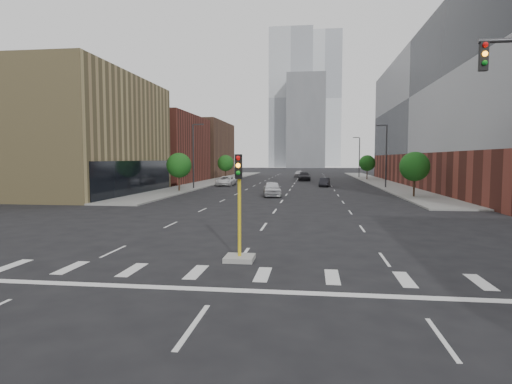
% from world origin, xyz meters
% --- Properties ---
extents(ground, '(400.00, 400.00, 0.00)m').
position_xyz_m(ground, '(0.00, 0.00, 0.00)').
color(ground, black).
rests_on(ground, ground).
extents(sidewalk_left_far, '(5.00, 92.00, 0.15)m').
position_xyz_m(sidewalk_left_far, '(-15.00, 74.00, 0.07)').
color(sidewalk_left_far, gray).
rests_on(sidewalk_left_far, ground).
extents(sidewalk_right_far, '(5.00, 92.00, 0.15)m').
position_xyz_m(sidewalk_right_far, '(15.00, 74.00, 0.07)').
color(sidewalk_right_far, gray).
rests_on(sidewalk_right_far, ground).
extents(building_left_mid, '(20.00, 24.00, 14.00)m').
position_xyz_m(building_left_mid, '(-27.50, 40.00, 7.00)').
color(building_left_mid, tan).
rests_on(building_left_mid, ground).
extents(building_left_far_a, '(20.00, 22.00, 12.00)m').
position_xyz_m(building_left_far_a, '(-27.50, 66.00, 6.00)').
color(building_left_far_a, brown).
rests_on(building_left_far_a, ground).
extents(building_left_far_b, '(20.00, 24.00, 13.00)m').
position_xyz_m(building_left_far_b, '(-27.50, 92.00, 6.50)').
color(building_left_far_b, brown).
rests_on(building_left_far_b, ground).
extents(building_right_main, '(24.00, 70.00, 22.00)m').
position_xyz_m(building_right_main, '(29.50, 60.00, 11.00)').
color(building_right_main, brown).
rests_on(building_right_main, ground).
extents(tower_left, '(22.00, 22.00, 70.00)m').
position_xyz_m(tower_left, '(-8.00, 220.00, 35.00)').
color(tower_left, '#B2B7BC').
rests_on(tower_left, ground).
extents(tower_right, '(20.00, 20.00, 80.00)m').
position_xyz_m(tower_right, '(10.00, 260.00, 40.00)').
color(tower_right, '#B2B7BC').
rests_on(tower_right, ground).
extents(tower_mid, '(18.00, 18.00, 44.00)m').
position_xyz_m(tower_mid, '(0.00, 200.00, 22.00)').
color(tower_mid, slate).
rests_on(tower_mid, ground).
extents(median_traffic_signal, '(1.20, 1.20, 4.40)m').
position_xyz_m(median_traffic_signal, '(0.00, 8.97, 0.97)').
color(median_traffic_signal, '#999993').
rests_on(median_traffic_signal, ground).
extents(streetlight_right_a, '(1.60, 0.22, 9.07)m').
position_xyz_m(streetlight_right_a, '(13.41, 55.00, 5.01)').
color(streetlight_right_a, '#2D2D30').
rests_on(streetlight_right_a, ground).
extents(streetlight_right_b, '(1.60, 0.22, 9.07)m').
position_xyz_m(streetlight_right_b, '(13.41, 90.00, 5.01)').
color(streetlight_right_b, '#2D2D30').
rests_on(streetlight_right_b, ground).
extents(streetlight_left, '(1.60, 0.22, 9.07)m').
position_xyz_m(streetlight_left, '(-13.41, 50.00, 5.01)').
color(streetlight_left, '#2D2D30').
rests_on(streetlight_left, ground).
extents(tree_left_near, '(3.20, 3.20, 4.85)m').
position_xyz_m(tree_left_near, '(-14.00, 45.00, 3.39)').
color(tree_left_near, '#382619').
rests_on(tree_left_near, ground).
extents(tree_left_far, '(3.20, 3.20, 4.85)m').
position_xyz_m(tree_left_far, '(-14.00, 75.00, 3.39)').
color(tree_left_far, '#382619').
rests_on(tree_left_far, ground).
extents(tree_right_near, '(3.20, 3.20, 4.85)m').
position_xyz_m(tree_right_near, '(14.00, 40.00, 3.39)').
color(tree_right_near, '#382619').
rests_on(tree_right_near, ground).
extents(tree_right_far, '(3.20, 3.20, 4.85)m').
position_xyz_m(tree_right_far, '(14.00, 80.00, 3.39)').
color(tree_right_far, '#382619').
rests_on(tree_right_far, ground).
extents(car_near_left, '(2.66, 5.24, 1.71)m').
position_xyz_m(car_near_left, '(-1.50, 39.74, 0.85)').
color(car_near_left, silver).
rests_on(car_near_left, ground).
extents(car_mid_right, '(1.88, 4.24, 1.35)m').
position_xyz_m(car_mid_right, '(4.91, 57.64, 0.68)').
color(car_mid_right, black).
rests_on(car_mid_right, ground).
extents(car_far_left, '(2.60, 5.47, 1.51)m').
position_xyz_m(car_far_left, '(-10.50, 58.07, 0.75)').
color(car_far_left, silver).
rests_on(car_far_left, ground).
extents(car_deep_right, '(2.53, 5.88, 1.69)m').
position_xyz_m(car_deep_right, '(1.50, 75.30, 0.84)').
color(car_deep_right, black).
rests_on(car_deep_right, ground).
extents(car_distant, '(2.31, 4.83, 1.59)m').
position_xyz_m(car_distant, '(0.07, 91.46, 0.80)').
color(car_distant, silver).
rests_on(car_distant, ground).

